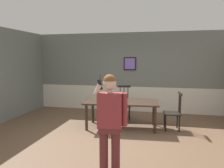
{
  "coord_description": "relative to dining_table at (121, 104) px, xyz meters",
  "views": [
    {
      "loc": [
        1.16,
        -4.82,
        1.85
      ],
      "look_at": [
        0.24,
        -0.79,
        1.38
      ],
      "focal_mm": 35.39,
      "sensor_mm": 36.0,
      "label": 1
    }
  ],
  "objects": [
    {
      "name": "person_figure",
      "position": [
        0.26,
        -2.42,
        0.27
      ],
      "size": [
        0.53,
        0.27,
        1.61
      ],
      "rotation": [
        0.0,
        0.0,
        3.31
      ],
      "color": "brown",
      "rests_on": "ground_plane"
    },
    {
      "name": "chair_by_doorway",
      "position": [
        -0.07,
        0.85,
        -0.17
      ],
      "size": [
        0.47,
        0.47,
        1.03
      ],
      "rotation": [
        0.0,
        0.0,
        3.32
      ],
      "color": "black",
      "rests_on": "ground_plane"
    },
    {
      "name": "dining_table",
      "position": [
        0.0,
        0.0,
        0.0
      ],
      "size": [
        2.01,
        1.08,
        0.72
      ],
      "rotation": [
        0.0,
        0.0,
        0.08
      ],
      "color": "#38281E",
      "rests_on": "ground_plane"
    },
    {
      "name": "chair_near_window",
      "position": [
        1.36,
        0.11,
        -0.18
      ],
      "size": [
        0.46,
        0.46,
        0.99
      ],
      "rotation": [
        0.0,
        0.0,
        1.66
      ],
      "color": "black",
      "rests_on": "ground_plane"
    },
    {
      "name": "ground_plane",
      "position": [
        -0.12,
        -0.9,
        -0.64
      ],
      "size": [
        7.42,
        7.42,
        0.0
      ],
      "primitive_type": "plane",
      "color": "brown"
    },
    {
      "name": "room_back_partition",
      "position": [
        -0.12,
        1.99,
        0.68
      ],
      "size": [
        6.75,
        0.17,
        2.75
      ],
      "color": "slate",
      "rests_on": "ground_plane"
    }
  ]
}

